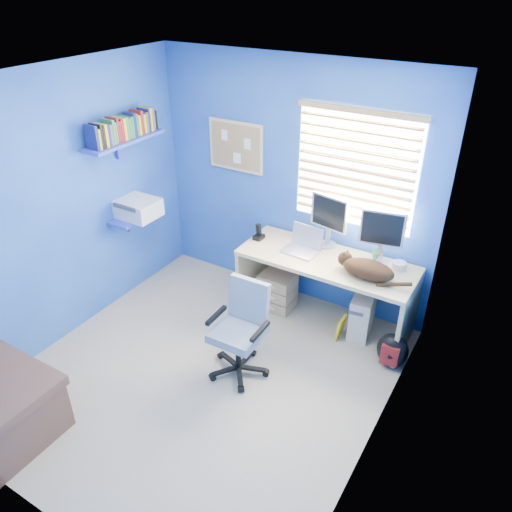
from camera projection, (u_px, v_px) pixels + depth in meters
The scene contains 22 objects.
floor at pixel (204, 375), 4.45m from camera, with size 3.00×3.20×0.00m, color #C3B292.
ceiling at pixel (184, 85), 3.18m from camera, with size 3.00×3.20×0.00m, color white.
wall_back at pixel (292, 185), 5.00m from camera, with size 3.00×0.01×2.50m, color #3577CE.
wall_front at pixel (12, 384), 2.63m from camera, with size 3.00×0.01×2.50m, color #3577CE.
wall_left at pixel (62, 211), 4.48m from camera, with size 0.01×3.20×2.50m, color #3577CE.
wall_right at pixel (386, 315), 3.15m from camera, with size 0.01×3.20×2.50m, color #3577CE.
desk at pixel (325, 291), 4.93m from camera, with size 1.70×0.65×0.74m, color #DBBF82.
laptop at pixel (301, 242), 4.81m from camera, with size 0.33×0.26×0.22m, color silver.
monitor_left at pixel (329, 221), 4.84m from camera, with size 0.40×0.12×0.54m, color silver.
monitor_right at pixel (382, 237), 4.55m from camera, with size 0.40×0.12×0.54m, color silver.
phone at pixel (259, 231), 5.05m from camera, with size 0.09×0.11×0.17m, color black.
mug at pixel (377, 256), 4.69m from camera, with size 0.10×0.09×0.10m, color #297840.
cd_spindle at pixel (399, 266), 4.58m from camera, with size 0.13×0.13×0.07m, color silver.
cat at pixel (368, 270), 4.42m from camera, with size 0.47×0.25×0.17m, color black.
tower_pc at pixel (363, 312), 4.87m from camera, with size 0.19×0.44×0.45m, color beige.
drawer_boxes at pixel (277, 291), 5.23m from camera, with size 0.35×0.28×0.41m, color tan.
yellow_book at pixel (340, 327), 4.84m from camera, with size 0.03×0.17×0.24m, color yellow.
backpack at pixel (392, 350), 4.48m from camera, with size 0.29×0.22×0.34m, color black.
office_chair at pixel (241, 341), 4.36m from camera, with size 0.51×0.51×0.86m.
window_blinds at pixel (355, 170), 4.53m from camera, with size 1.15×0.05×1.10m.
corkboard at pixel (236, 146), 5.12m from camera, with size 0.64×0.02×0.52m.
wall_shelves at pixel (130, 169), 4.88m from camera, with size 0.42×0.90×1.05m.
Camera 1 is at (2.09, -2.59, 3.16)m, focal length 35.00 mm.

